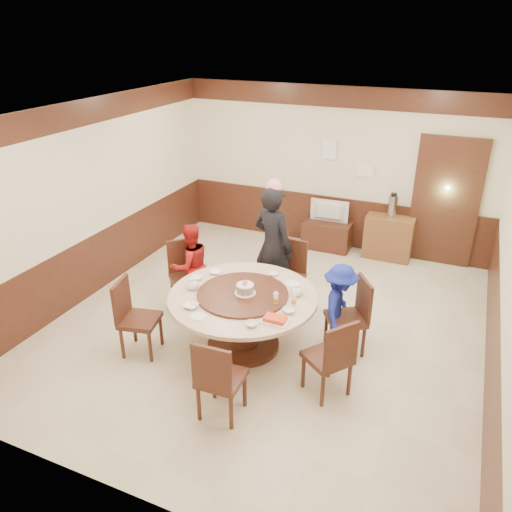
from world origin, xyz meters
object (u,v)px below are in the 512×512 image
at_px(person_red, 191,266).
at_px(side_cabinet, 388,238).
at_px(shrimp_platter, 275,320).
at_px(tv_stand, 327,235).
at_px(person_blue, 339,308).
at_px(birthday_cake, 245,289).
at_px(banquet_table, 243,310).
at_px(television, 328,212).
at_px(person_standing, 273,246).
at_px(thermos, 393,206).

relative_size(person_red, side_cabinet, 1.55).
distance_m(shrimp_platter, tv_stand, 3.83).
distance_m(person_blue, birthday_cake, 1.18).
xyz_separation_m(banquet_table, tv_stand, (0.10, 3.37, -0.28)).
bearing_deg(shrimp_platter, television, 97.20).
xyz_separation_m(person_standing, shrimp_platter, (0.67, -1.61, -0.11)).
bearing_deg(side_cabinet, thermos, 0.00).
height_order(shrimp_platter, thermos, thermos).
bearing_deg(banquet_table, person_blue, 23.82).
bearing_deg(person_blue, tv_stand, 11.53).
height_order(banquet_table, thermos, thermos).
bearing_deg(banquet_table, person_standing, 94.41).
relative_size(shrimp_platter, tv_stand, 0.35).
height_order(person_standing, person_blue, person_standing).
height_order(tv_stand, television, television).
bearing_deg(person_red, person_blue, 118.78).
bearing_deg(banquet_table, tv_stand, 88.28).
bearing_deg(person_red, birthday_cake, 93.90).
height_order(television, thermos, thermos).
relative_size(banquet_table, birthday_cake, 7.04).
xyz_separation_m(person_blue, birthday_cake, (-1.05, -0.47, 0.27)).
bearing_deg(side_cabinet, television, -178.41).
bearing_deg(person_red, tv_stand, -170.78).
height_order(birthday_cake, television, birthday_cake).
bearing_deg(tv_stand, thermos, 1.59).
relative_size(banquet_table, thermos, 4.77).
relative_size(person_standing, television, 2.60).
bearing_deg(banquet_table, thermos, 70.78).
relative_size(birthday_cake, tv_stand, 0.30).
xyz_separation_m(shrimp_platter, television, (-0.48, 3.76, -0.08)).
xyz_separation_m(banquet_table, person_standing, (-0.09, 1.21, 0.35)).
bearing_deg(television, person_red, 63.44).
distance_m(banquet_table, television, 3.37).
bearing_deg(side_cabinet, tv_stand, -178.41).
relative_size(television, side_cabinet, 0.85).
xyz_separation_m(television, side_cabinet, (1.08, 0.03, -0.32)).
xyz_separation_m(birthday_cake, thermos, (1.15, 3.39, 0.10)).
bearing_deg(banquet_table, person_red, 149.47).
height_order(person_red, person_blue, person_red).
xyz_separation_m(person_red, side_cabinet, (2.30, 2.73, -0.25)).
distance_m(person_standing, birthday_cake, 1.21).
bearing_deg(banquet_table, television, 88.28).
distance_m(shrimp_platter, side_cabinet, 3.86).
height_order(shrimp_platter, side_cabinet, shrimp_platter).
bearing_deg(person_red, television, -170.78).
bearing_deg(birthday_cake, banquet_table, -171.43).
xyz_separation_m(person_standing, tv_stand, (0.19, 2.15, -0.63)).
bearing_deg(person_red, shrimp_platter, 91.74).
relative_size(person_blue, shrimp_platter, 3.81).
height_order(person_red, shrimp_platter, person_red).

